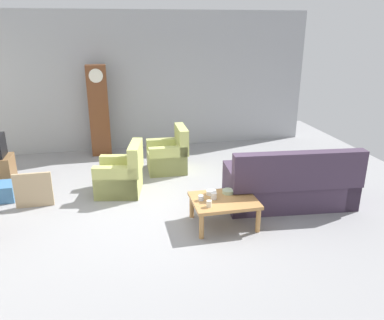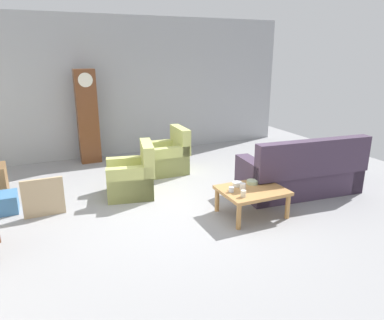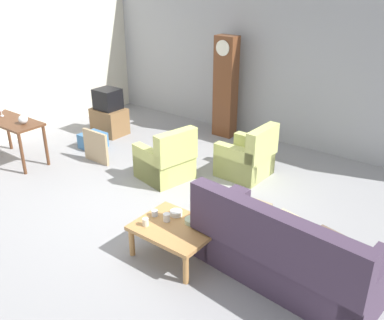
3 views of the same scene
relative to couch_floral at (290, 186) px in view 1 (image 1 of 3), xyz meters
name	(u,v)px [view 1 (image 1 of 3)]	position (x,y,z in m)	size (l,w,h in m)	color
ground_plane	(159,210)	(-2.15, 0.30, -0.36)	(10.40, 10.40, 0.00)	gray
garage_door_wall	(137,82)	(-2.15, 3.90, 1.24)	(8.40, 0.16, 3.20)	#9EA0A5
couch_floral	(290,186)	(0.00, 0.00, 0.00)	(2.17, 1.07, 1.04)	#423347
armchair_olive_near	(122,177)	(-2.71, 1.15, -0.05)	(0.93, 0.90, 0.92)	#B7BC66
armchair_olive_far	(169,156)	(-1.70, 2.07, -0.05)	(0.81, 0.78, 0.92)	#B9C06C
coffee_table_wood	(224,203)	(-1.26, -0.37, 0.01)	(0.96, 0.76, 0.42)	#B27F47
grandfather_clock	(99,111)	(-3.07, 3.44, 0.68)	(0.44, 0.30, 2.05)	brown
framed_picture_leaning	(33,190)	(-4.15, 0.88, -0.06)	(0.60, 0.05, 0.59)	tan
storage_box_blue	(3,192)	(-4.74, 1.29, -0.21)	(0.42, 0.44, 0.29)	teal
cup_white_porcelain	(214,196)	(-1.41, -0.34, 0.12)	(0.09, 0.09, 0.10)	white
cup_blue_rimmed	(201,198)	(-1.61, -0.34, 0.10)	(0.08, 0.08, 0.08)	silver
cup_cream_tall	(209,204)	(-1.55, -0.58, 0.11)	(0.08, 0.08, 0.10)	beige
bowl_white_stacked	(211,192)	(-1.40, -0.17, 0.10)	(0.16, 0.16, 0.06)	white
bowl_shallow_green	(228,191)	(-1.14, -0.19, 0.09)	(0.18, 0.18, 0.06)	#B2C69E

